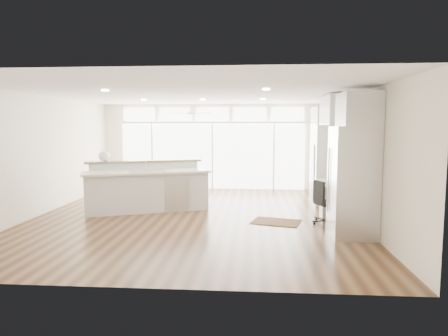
{
  "coord_description": "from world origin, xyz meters",
  "views": [
    {
      "loc": [
        1.31,
        -8.68,
        2.0
      ],
      "look_at": [
        0.62,
        0.6,
        1.03
      ],
      "focal_mm": 32.0,
      "sensor_mm": 36.0,
      "label": 1
    }
  ],
  "objects": [
    {
      "name": "upper_cabinets",
      "position": [
        3.17,
        0.3,
        2.35
      ],
      "size": [
        0.64,
        1.3,
        0.64
      ],
      "primitive_type": "cube",
      "color": "silver",
      "rests_on": "wall_right"
    },
    {
      "name": "monitor",
      "position": [
        3.05,
        0.3,
        0.97
      ],
      "size": [
        0.09,
        0.51,
        0.43
      ],
      "primitive_type": "cube",
      "rotation": [
        0.0,
        0.0,
        -0.01
      ],
      "color": "black",
      "rests_on": "desk_nook"
    },
    {
      "name": "transom_row",
      "position": [
        0.0,
        3.94,
        2.38
      ],
      "size": [
        5.9,
        0.06,
        0.4
      ],
      "primitive_type": "cube",
      "color": "white",
      "rests_on": "wall_back"
    },
    {
      "name": "kitchen_island",
      "position": [
        -1.21,
        0.51,
        0.58
      ],
      "size": [
        3.14,
        2.1,
        1.17
      ],
      "primitive_type": "cube",
      "rotation": [
        0.0,
        0.0,
        0.37
      ],
      "color": "silver",
      "rests_on": "floor"
    },
    {
      "name": "framed_photos",
      "position": [
        3.46,
        0.92,
        1.4
      ],
      "size": [
        0.06,
        0.22,
        0.8
      ],
      "primitive_type": "cube",
      "color": "black",
      "rests_on": "wall_right"
    },
    {
      "name": "wall_right",
      "position": [
        3.5,
        0.0,
        1.35
      ],
      "size": [
        0.04,
        8.0,
        2.7
      ],
      "primitive_type": "cube",
      "color": "white",
      "rests_on": "floor"
    },
    {
      "name": "desk_nook",
      "position": [
        3.13,
        0.3,
        0.38
      ],
      "size": [
        0.72,
        1.3,
        0.76
      ],
      "primitive_type": "cube",
      "color": "silver",
      "rests_on": "floor"
    },
    {
      "name": "potted_plant",
      "position": [
        3.17,
        1.8,
        2.61
      ],
      "size": [
        0.26,
        0.29,
        0.22
      ],
      "primitive_type": "imported",
      "rotation": [
        0.0,
        0.0,
        0.02
      ],
      "color": "#2B5A26",
      "rests_on": "oven_cabinet"
    },
    {
      "name": "rug",
      "position": [
        1.79,
        -0.42,
        0.01
      ],
      "size": [
        1.13,
        0.95,
        0.01
      ],
      "primitive_type": "cube",
      "rotation": [
        0.0,
        0.0,
        -0.27
      ],
      "color": "#372511",
      "rests_on": "floor"
    },
    {
      "name": "fishbowl",
      "position": [
        -2.24,
        0.54,
        1.3
      ],
      "size": [
        0.35,
        0.35,
        0.26
      ],
      "primitive_type": "sphere",
      "rotation": [
        0.0,
        0.0,
        0.46
      ],
      "color": "white",
      "rests_on": "kitchen_island"
    },
    {
      "name": "refrigerator",
      "position": [
        3.11,
        -1.35,
        1.0
      ],
      "size": [
        0.76,
        0.9,
        2.0
      ],
      "primitive_type": "cube",
      "color": "silver",
      "rests_on": "floor"
    },
    {
      "name": "desk_window",
      "position": [
        3.46,
        0.3,
        1.55
      ],
      "size": [
        0.04,
        0.85,
        0.85
      ],
      "primitive_type": "cube",
      "color": "white",
      "rests_on": "wall_right"
    },
    {
      "name": "fridge_cabinet",
      "position": [
        3.17,
        -1.35,
        2.3
      ],
      "size": [
        0.64,
        0.9,
        0.6
      ],
      "primitive_type": "cube",
      "color": "silver",
      "rests_on": "wall_right"
    },
    {
      "name": "wall_front",
      "position": [
        0.0,
        -4.0,
        1.35
      ],
      "size": [
        7.0,
        0.04,
        2.7
      ],
      "primitive_type": "cube",
      "color": "white",
      "rests_on": "floor"
    },
    {
      "name": "ceiling_fan",
      "position": [
        -0.5,
        2.8,
        2.48
      ],
      "size": [
        1.16,
        1.16,
        0.32
      ],
      "primitive_type": "cube",
      "color": "white",
      "rests_on": "ceiling"
    },
    {
      "name": "recessed_lights",
      "position": [
        0.0,
        0.2,
        2.68
      ],
      "size": [
        3.4,
        3.0,
        0.02
      ],
      "primitive_type": "cube",
      "color": "white",
      "rests_on": "ceiling"
    },
    {
      "name": "keyboard",
      "position": [
        2.88,
        0.3,
        0.77
      ],
      "size": [
        0.11,
        0.29,
        0.01
      ],
      "primitive_type": "cube",
      "rotation": [
        0.0,
        0.0,
        0.02
      ],
      "color": "silver",
      "rests_on": "desk_nook"
    },
    {
      "name": "glass_wall",
      "position": [
        0.0,
        3.94,
        1.05
      ],
      "size": [
        5.8,
        0.06,
        2.08
      ],
      "primitive_type": "cube",
      "color": "white",
      "rests_on": "wall_back"
    },
    {
      "name": "floor",
      "position": [
        0.0,
        0.0,
        -0.01
      ],
      "size": [
        7.0,
        8.0,
        0.02
      ],
      "primitive_type": "cube",
      "color": "#3B2312",
      "rests_on": "ground"
    },
    {
      "name": "wall_back",
      "position": [
        0.0,
        4.0,
        1.35
      ],
      "size": [
        7.0,
        0.04,
        2.7
      ],
      "primitive_type": "cube",
      "color": "white",
      "rests_on": "floor"
    },
    {
      "name": "ceiling",
      "position": [
        0.0,
        0.0,
        2.7
      ],
      "size": [
        7.0,
        8.0,
        0.02
      ],
      "primitive_type": "cube",
      "color": "white",
      "rests_on": "wall_back"
    },
    {
      "name": "wall_left",
      "position": [
        -3.5,
        0.0,
        1.35
      ],
      "size": [
        0.04,
        8.0,
        2.7
      ],
      "primitive_type": "cube",
      "color": "white",
      "rests_on": "floor"
    },
    {
      "name": "oven_cabinet",
      "position": [
        3.17,
        1.8,
        1.25
      ],
      "size": [
        0.64,
        1.2,
        2.5
      ],
      "primitive_type": "cube",
      "color": "silver",
      "rests_on": "floor"
    },
    {
      "name": "office_chair",
      "position": [
        2.83,
        -0.49,
        0.45
      ],
      "size": [
        0.59,
        0.57,
        0.89
      ],
      "primitive_type": "cube",
      "rotation": [
        0.0,
        0.0,
        0.36
      ],
      "color": "black",
      "rests_on": "floor"
    }
  ]
}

